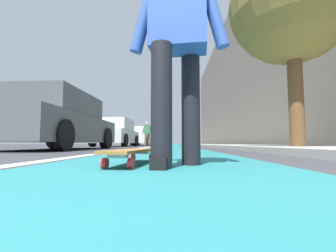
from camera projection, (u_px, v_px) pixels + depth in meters
ground_plane at (172, 147)px, 10.72m from camera, size 80.00×80.00×0.00m
bike_lane_paint at (173, 145)px, 24.67m from camera, size 56.00×1.82×0.00m
lane_stripe_white at (161, 145)px, 20.72m from camera, size 52.00×0.16×0.01m
sidewalk_curb at (211, 145)px, 18.61m from camera, size 52.00×3.20×0.10m
building_facade at (231, 84)px, 23.00m from camera, size 40.00×1.20×12.46m
skateboard at (132, 152)px, 1.71m from camera, size 0.86×0.30×0.11m
skater_person at (178, 35)px, 1.62m from camera, size 0.44×0.72×1.64m
parked_car_near at (57, 123)px, 6.06m from camera, size 4.41×2.05×1.49m
parked_car_mid at (116, 133)px, 12.47m from camera, size 4.15×1.98×1.49m
parked_car_far at (139, 137)px, 18.64m from camera, size 4.65×2.14×1.49m
parked_car_end at (145, 138)px, 24.35m from camera, size 4.21×2.07×1.49m
traffic_light at (157, 113)px, 21.23m from camera, size 0.33×0.28×4.38m
street_tree_near at (292, 3)px, 5.12m from camera, size 2.78×2.78×4.76m
pedestrian_distant at (147, 132)px, 14.77m from camera, size 0.44×0.69×1.58m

